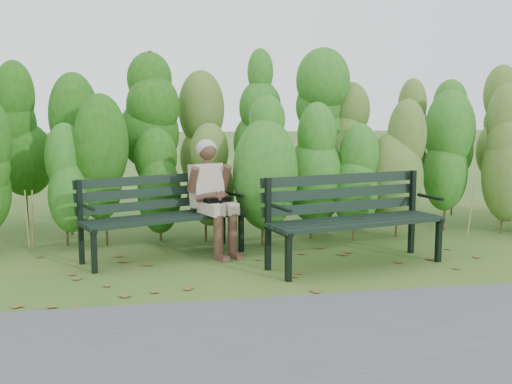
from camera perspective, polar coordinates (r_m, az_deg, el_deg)
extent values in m
plane|color=#2D571D|center=(6.13, 0.61, -7.41)|extent=(80.00, 80.00, 0.00)
cube|color=#474749|center=(4.10, 6.81, -15.22)|extent=(60.00, 2.50, 0.01)
cylinder|color=#47381E|center=(7.38, -23.01, -2.25)|extent=(0.03, 0.03, 0.80)
cylinder|color=#47381E|center=(7.27, -18.29, -2.16)|extent=(0.03, 0.03, 0.80)
ellipsoid|color=#296320|center=(7.19, -18.51, 2.87)|extent=(0.64, 0.64, 1.44)
cylinder|color=#47381E|center=(7.21, -13.47, -2.06)|extent=(0.03, 0.03, 0.80)
ellipsoid|color=#296320|center=(7.13, -13.63, 3.02)|extent=(0.64, 0.64, 1.44)
cylinder|color=#47381E|center=(7.20, -8.60, -1.94)|extent=(0.03, 0.03, 0.80)
ellipsoid|color=#296320|center=(7.12, -8.71, 3.14)|extent=(0.64, 0.64, 1.44)
cylinder|color=#47381E|center=(7.25, -3.76, -1.80)|extent=(0.03, 0.03, 0.80)
ellipsoid|color=#296320|center=(7.17, -3.81, 3.25)|extent=(0.64, 0.64, 1.44)
cylinder|color=#47381E|center=(7.35, 0.98, -1.66)|extent=(0.03, 0.03, 0.80)
ellipsoid|color=#296320|center=(7.27, 0.99, 3.32)|extent=(0.64, 0.64, 1.44)
cylinder|color=#47381E|center=(7.49, 5.57, -1.51)|extent=(0.03, 0.03, 0.80)
ellipsoid|color=#296320|center=(7.42, 5.64, 3.37)|extent=(0.64, 0.64, 1.44)
cylinder|color=#47381E|center=(7.68, 9.96, -1.36)|extent=(0.03, 0.03, 0.80)
ellipsoid|color=#296320|center=(7.61, 10.07, 3.40)|extent=(0.64, 0.64, 1.44)
cylinder|color=#47381E|center=(7.92, 14.11, -1.21)|extent=(0.03, 0.03, 0.80)
ellipsoid|color=#296320|center=(7.85, 14.26, 3.41)|extent=(0.64, 0.64, 1.44)
cylinder|color=#47381E|center=(8.19, 18.00, -1.06)|extent=(0.03, 0.03, 0.80)
ellipsoid|color=#296320|center=(8.12, 18.19, 3.40)|extent=(0.64, 0.64, 1.44)
cylinder|color=#47381E|center=(8.50, 21.63, -0.92)|extent=(0.03, 0.03, 0.80)
ellipsoid|color=#296320|center=(8.43, 21.84, 3.38)|extent=(0.64, 0.64, 1.44)
cylinder|color=#47381E|center=(8.31, -21.17, -0.04)|extent=(0.04, 0.04, 1.10)
ellipsoid|color=#1D530D|center=(8.24, -21.47, 6.03)|extent=(0.70, 0.70, 1.98)
cylinder|color=#47381E|center=(8.20, -15.89, 0.09)|extent=(0.04, 0.04, 1.10)
ellipsoid|color=#1D530D|center=(8.14, -16.12, 6.24)|extent=(0.70, 0.70, 1.98)
cylinder|color=#47381E|center=(8.17, -10.52, 0.23)|extent=(0.04, 0.04, 1.10)
ellipsoid|color=#1D530D|center=(8.10, -10.68, 6.41)|extent=(0.70, 0.70, 1.98)
cylinder|color=#47381E|center=(8.20, -5.15, 0.36)|extent=(0.04, 0.04, 1.10)
ellipsoid|color=#1D530D|center=(8.14, -5.23, 6.52)|extent=(0.70, 0.70, 1.98)
cylinder|color=#47381E|center=(8.31, 0.13, 0.49)|extent=(0.04, 0.04, 1.10)
ellipsoid|color=#1D530D|center=(8.24, 0.13, 6.56)|extent=(0.70, 0.70, 1.98)
cylinder|color=#47381E|center=(8.49, 5.23, 0.61)|extent=(0.04, 0.04, 1.10)
ellipsoid|color=#1D530D|center=(8.42, 5.30, 6.56)|extent=(0.70, 0.70, 1.98)
cylinder|color=#47381E|center=(8.73, 10.09, 0.71)|extent=(0.04, 0.04, 1.10)
ellipsoid|color=#1D530D|center=(8.66, 10.22, 6.50)|extent=(0.70, 0.70, 1.98)
cylinder|color=#47381E|center=(9.02, 14.65, 0.81)|extent=(0.04, 0.04, 1.10)
ellipsoid|color=#1D530D|center=(8.96, 14.85, 6.40)|extent=(0.70, 0.70, 1.98)
cylinder|color=#47381E|center=(9.38, 18.90, 0.90)|extent=(0.04, 0.04, 1.10)
ellipsoid|color=#1D530D|center=(9.32, 19.14, 6.28)|extent=(0.70, 0.70, 1.98)
cylinder|color=#47381E|center=(9.78, 22.83, 0.97)|extent=(0.04, 0.04, 1.10)
ellipsoid|color=#1D530D|center=(9.72, 23.10, 6.13)|extent=(0.70, 0.70, 1.98)
cube|color=brown|center=(5.77, -6.73, -8.38)|extent=(0.09, 0.10, 0.01)
cube|color=brown|center=(6.36, 20.57, -7.32)|extent=(0.11, 0.10, 0.01)
cube|color=brown|center=(6.06, 8.28, -7.62)|extent=(0.11, 0.11, 0.01)
cube|color=brown|center=(7.48, 22.45, -5.18)|extent=(0.11, 0.11, 0.01)
cube|color=brown|center=(6.03, -9.20, -7.72)|extent=(0.10, 0.11, 0.01)
cube|color=brown|center=(5.68, -10.74, -8.75)|extent=(0.11, 0.11, 0.01)
cube|color=brown|center=(5.79, 22.15, -8.87)|extent=(0.11, 0.10, 0.01)
cube|color=brown|center=(6.77, -7.52, -5.97)|extent=(0.09, 0.11, 0.01)
cube|color=brown|center=(6.28, 11.80, -7.15)|extent=(0.10, 0.11, 0.01)
cube|color=brown|center=(5.86, 16.90, -8.42)|extent=(0.09, 0.11, 0.01)
cube|color=brown|center=(6.75, 12.87, -6.14)|extent=(0.11, 0.11, 0.01)
cube|color=brown|center=(5.52, -9.78, -9.20)|extent=(0.11, 0.11, 0.01)
cube|color=brown|center=(6.21, 17.25, -7.52)|extent=(0.11, 0.11, 0.01)
cube|color=brown|center=(5.41, 1.41, -9.45)|extent=(0.07, 0.09, 0.01)
cube|color=brown|center=(6.67, -4.57, -6.14)|extent=(0.10, 0.09, 0.01)
cube|color=brown|center=(6.06, 19.17, -7.97)|extent=(0.10, 0.11, 0.01)
cube|color=brown|center=(6.85, -13.33, -5.95)|extent=(0.11, 0.11, 0.01)
cube|color=brown|center=(7.52, 21.08, -5.05)|extent=(0.08, 0.10, 0.01)
cube|color=brown|center=(7.01, -20.26, -5.91)|extent=(0.11, 0.11, 0.01)
cube|color=brown|center=(7.08, -21.40, -5.84)|extent=(0.08, 0.10, 0.01)
cube|color=brown|center=(7.05, 10.06, -5.47)|extent=(0.11, 0.10, 0.01)
cube|color=brown|center=(6.50, -3.01, -6.49)|extent=(0.11, 0.11, 0.01)
cube|color=brown|center=(5.79, 20.37, -8.78)|extent=(0.11, 0.11, 0.01)
cube|color=brown|center=(6.76, -16.13, -6.23)|extent=(0.11, 0.10, 0.01)
cube|color=brown|center=(5.97, 10.94, -7.92)|extent=(0.09, 0.11, 0.01)
cube|color=brown|center=(6.64, 6.37, -6.23)|extent=(0.11, 0.11, 0.01)
cube|color=brown|center=(6.01, 10.36, -7.80)|extent=(0.09, 0.07, 0.01)
cube|color=brown|center=(5.22, -20.20, -10.56)|extent=(0.11, 0.10, 0.01)
cube|color=black|center=(6.42, -8.01, -2.70)|extent=(1.69, 0.77, 0.04)
cube|color=black|center=(6.53, -8.46, -2.53)|extent=(1.69, 0.77, 0.04)
cube|color=black|center=(6.64, -8.90, -2.36)|extent=(1.69, 0.77, 0.04)
cube|color=black|center=(6.75, -9.33, -2.20)|extent=(1.69, 0.77, 0.04)
cube|color=black|center=(6.82, -9.65, -1.19)|extent=(1.67, 0.72, 0.10)
cube|color=black|center=(6.81, -9.73, -0.02)|extent=(1.67, 0.72, 0.10)
cube|color=black|center=(6.81, -9.80, 1.15)|extent=(1.67, 0.72, 0.10)
cube|color=black|center=(6.16, -15.17, -5.47)|extent=(0.06, 0.06, 0.45)
cube|color=black|center=(6.51, -16.38, -2.79)|extent=(0.06, 0.06, 0.89)
cube|color=black|center=(6.30, -15.78, -3.30)|extent=(0.23, 0.48, 0.04)
cylinder|color=black|center=(6.22, -15.72, -1.41)|extent=(0.17, 0.36, 0.04)
cube|color=black|center=(6.84, -1.42, -3.87)|extent=(0.06, 0.06, 0.45)
cube|color=black|center=(7.17, -3.20, -1.54)|extent=(0.06, 0.06, 0.89)
cube|color=black|center=(6.97, -2.27, -1.96)|extent=(0.23, 0.48, 0.04)
cylinder|color=black|center=(6.90, -2.08, -0.23)|extent=(0.17, 0.36, 0.04)
cube|color=black|center=(6.09, 10.61, -3.10)|extent=(1.86, 0.56, 0.04)
cube|color=black|center=(6.19, 9.92, -2.89)|extent=(1.86, 0.56, 0.04)
cube|color=black|center=(6.30, 9.25, -2.70)|extent=(1.86, 0.56, 0.04)
cube|color=black|center=(6.41, 8.61, -2.51)|extent=(1.86, 0.56, 0.04)
cube|color=black|center=(6.47, 8.17, -1.37)|extent=(1.84, 0.50, 0.11)
cube|color=black|center=(6.46, 8.12, -0.07)|extent=(1.84, 0.50, 0.11)
cube|color=black|center=(6.45, 8.07, 1.24)|extent=(1.84, 0.50, 0.11)
cube|color=black|center=(5.67, 3.10, -6.21)|extent=(0.06, 0.06, 0.47)
cube|color=black|center=(6.01, 1.15, -3.10)|extent=(0.06, 0.06, 0.94)
cube|color=black|center=(5.80, 2.17, -3.71)|extent=(0.17, 0.52, 0.04)
cylinder|color=black|center=(5.72, 2.41, -1.54)|extent=(0.13, 0.39, 0.04)
cube|color=black|center=(6.67, 17.00, -4.41)|extent=(0.06, 0.06, 0.47)
cube|color=black|center=(6.96, 14.64, -1.85)|extent=(0.06, 0.06, 0.94)
cube|color=black|center=(6.78, 15.91, -2.33)|extent=(0.17, 0.52, 0.04)
cylinder|color=black|center=(6.71, 16.27, -0.46)|extent=(0.13, 0.39, 0.04)
cube|color=#C5AE96|center=(6.59, -4.32, -1.59)|extent=(0.28, 0.43, 0.13)
cube|color=#C5AE96|center=(6.67, -2.98, -1.46)|extent=(0.28, 0.43, 0.13)
cylinder|color=#4C3022|center=(6.50, -3.59, -4.33)|extent=(0.14, 0.14, 0.49)
cylinder|color=#4C3022|center=(6.58, -2.24, -4.16)|extent=(0.14, 0.14, 0.49)
cube|color=#4C3022|center=(6.48, -3.23, -6.30)|extent=(0.16, 0.22, 0.06)
cube|color=#4C3022|center=(6.57, -1.89, -6.10)|extent=(0.16, 0.22, 0.06)
cube|color=#C5AE96|center=(6.83, -4.74, 0.65)|extent=(0.42, 0.36, 0.51)
cylinder|color=#4C3022|center=(6.78, -4.69, 2.85)|extent=(0.09, 0.09, 0.10)
sphere|color=#4C3022|center=(6.77, -4.66, 3.92)|extent=(0.21, 0.21, 0.21)
ellipsoid|color=gray|center=(6.79, -4.76, 4.14)|extent=(0.24, 0.23, 0.21)
cylinder|color=#4C3022|center=(6.66, -6.00, 1.17)|extent=(0.16, 0.22, 0.30)
cylinder|color=#4C3022|center=(6.85, -2.92, 1.39)|extent=(0.16, 0.22, 0.30)
cylinder|color=#4C3022|center=(6.61, -4.68, -0.45)|extent=(0.27, 0.20, 0.13)
cylinder|color=#4C3022|center=(6.71, -3.13, -0.31)|extent=(0.15, 0.28, 0.13)
sphere|color=#4C3022|center=(6.61, -3.65, -0.61)|extent=(0.11, 0.11, 0.11)
cube|color=black|center=(6.63, -3.69, -1.18)|extent=(0.32, 0.22, 0.16)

